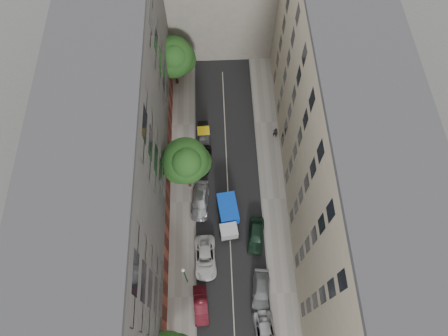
{
  "coord_description": "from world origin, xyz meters",
  "views": [
    {
      "loc": [
        -1.2,
        -17.99,
        44.73
      ],
      "look_at": [
        -0.47,
        1.44,
        6.0
      ],
      "focal_mm": 32.0,
      "sensor_mm": 36.0,
      "label": 1
    }
  ],
  "objects_px": {
    "car_left_3": "(200,201)",
    "lamp_post": "(185,275)",
    "tree_mid": "(187,162)",
    "tarp_truck": "(228,215)",
    "car_left_4": "(204,160)",
    "car_left_5": "(204,135)",
    "pedestrian": "(275,133)",
    "tree_far": "(174,58)",
    "car_left_1": "(201,305)",
    "car_right_2": "(256,235)",
    "car_right_1": "(261,291)",
    "car_left_2": "(205,258)",
    "car_right_0": "(265,334)"
  },
  "relations": [
    {
      "from": "car_left_4",
      "to": "car_right_1",
      "type": "bearing_deg",
      "value": -62.23
    },
    {
      "from": "car_left_2",
      "to": "car_right_1",
      "type": "bearing_deg",
      "value": -34.53
    },
    {
      "from": "pedestrian",
      "to": "car_right_0",
      "type": "bearing_deg",
      "value": 102.58
    },
    {
      "from": "car_left_3",
      "to": "tree_far",
      "type": "height_order",
      "value": "tree_far"
    },
    {
      "from": "car_left_3",
      "to": "car_left_5",
      "type": "distance_m",
      "value": 9.22
    },
    {
      "from": "tarp_truck",
      "to": "tree_far",
      "type": "height_order",
      "value": "tree_far"
    },
    {
      "from": "car_right_2",
      "to": "tree_far",
      "type": "xyz_separation_m",
      "value": [
        -9.24,
        22.52,
        4.4
      ]
    },
    {
      "from": "car_left_4",
      "to": "tree_mid",
      "type": "height_order",
      "value": "tree_mid"
    },
    {
      "from": "car_left_3",
      "to": "tree_far",
      "type": "xyz_separation_m",
      "value": [
        -2.94,
        18.12,
        4.44
      ]
    },
    {
      "from": "tree_mid",
      "to": "car_right_0",
      "type": "bearing_deg",
      "value": -65.82
    },
    {
      "from": "car_left_2",
      "to": "tree_mid",
      "type": "bearing_deg",
      "value": 98.68
    },
    {
      "from": "car_left_5",
      "to": "car_right_1",
      "type": "xyz_separation_m",
      "value": [
        5.83,
        -19.8,
        0.0
      ]
    },
    {
      "from": "car_right_0",
      "to": "car_right_2",
      "type": "height_order",
      "value": "car_right_2"
    },
    {
      "from": "car_left_1",
      "to": "car_left_3",
      "type": "height_order",
      "value": "car_left_3"
    },
    {
      "from": "car_left_4",
      "to": "car_left_5",
      "type": "height_order",
      "value": "car_left_4"
    },
    {
      "from": "car_left_2",
      "to": "car_left_1",
      "type": "bearing_deg",
      "value": -97.8
    },
    {
      "from": "car_left_3",
      "to": "lamp_post",
      "type": "relative_size",
      "value": 0.84
    },
    {
      "from": "car_left_4",
      "to": "lamp_post",
      "type": "bearing_deg",
      "value": -89.97
    },
    {
      "from": "tree_far",
      "to": "tarp_truck",
      "type": "bearing_deg",
      "value": -73.07
    },
    {
      "from": "car_right_2",
      "to": "tree_far",
      "type": "bearing_deg",
      "value": 121.02
    },
    {
      "from": "car_right_1",
      "to": "lamp_post",
      "type": "xyz_separation_m",
      "value": [
        -7.89,
        1.42,
        3.1
      ]
    },
    {
      "from": "car_left_5",
      "to": "tree_far",
      "type": "height_order",
      "value": "tree_far"
    },
    {
      "from": "car_left_1",
      "to": "car_right_2",
      "type": "distance_m",
      "value": 9.73
    },
    {
      "from": "car_left_3",
      "to": "tree_mid",
      "type": "height_order",
      "value": "tree_mid"
    },
    {
      "from": "car_left_5",
      "to": "tree_mid",
      "type": "relative_size",
      "value": 0.42
    },
    {
      "from": "car_left_2",
      "to": "car_left_4",
      "type": "xyz_separation_m",
      "value": [
        0.08,
        12.37,
        -0.05
      ]
    },
    {
      "from": "tarp_truck",
      "to": "car_left_1",
      "type": "height_order",
      "value": "tarp_truck"
    },
    {
      "from": "car_left_5",
      "to": "lamp_post",
      "type": "xyz_separation_m",
      "value": [
        -2.06,
        -18.38,
        3.1
      ]
    },
    {
      "from": "car_right_1",
      "to": "car_right_2",
      "type": "bearing_deg",
      "value": 97.35
    },
    {
      "from": "car_left_2",
      "to": "car_left_3",
      "type": "relative_size",
      "value": 1.05
    },
    {
      "from": "car_left_1",
      "to": "tree_far",
      "type": "xyz_separation_m",
      "value": [
        -2.89,
        29.89,
        4.48
      ]
    },
    {
      "from": "car_left_3",
      "to": "tree_mid",
      "type": "relative_size",
      "value": 0.52
    },
    {
      "from": "pedestrian",
      "to": "tree_mid",
      "type": "bearing_deg",
      "value": 52.17
    },
    {
      "from": "car_left_5",
      "to": "car_right_1",
      "type": "distance_m",
      "value": 20.64
    },
    {
      "from": "tree_mid",
      "to": "pedestrian",
      "type": "xyz_separation_m",
      "value": [
        10.9,
        6.75,
        -5.48
      ]
    },
    {
      "from": "car_left_2",
      "to": "pedestrian",
      "type": "xyz_separation_m",
      "value": [
        9.28,
        15.75,
        0.35
      ]
    },
    {
      "from": "tarp_truck",
      "to": "car_right_1",
      "type": "relative_size",
      "value": 1.19
    },
    {
      "from": "car_left_1",
      "to": "car_right_2",
      "type": "relative_size",
      "value": 0.93
    },
    {
      "from": "car_left_5",
      "to": "pedestrian",
      "type": "relative_size",
      "value": 2.19
    },
    {
      "from": "car_left_5",
      "to": "pedestrian",
      "type": "xyz_separation_m",
      "value": [
        9.2,
        -0.23,
        0.4
      ]
    },
    {
      "from": "tree_mid",
      "to": "car_left_4",
      "type": "bearing_deg",
      "value": 63.23
    },
    {
      "from": "car_right_0",
      "to": "tree_mid",
      "type": "bearing_deg",
      "value": 108.41
    },
    {
      "from": "tarp_truck",
      "to": "car_right_0",
      "type": "height_order",
      "value": "tarp_truck"
    },
    {
      "from": "car_left_4",
      "to": "car_right_0",
      "type": "xyz_separation_m",
      "value": [
        5.94,
        -20.4,
        -0.03
      ]
    },
    {
      "from": "lamp_post",
      "to": "car_left_1",
      "type": "bearing_deg",
      "value": -60.92
    },
    {
      "from": "car_right_1",
      "to": "lamp_post",
      "type": "bearing_deg",
      "value": 176.27
    },
    {
      "from": "car_left_5",
      "to": "tree_far",
      "type": "relative_size",
      "value": 0.51
    },
    {
      "from": "pedestrian",
      "to": "tree_far",
      "type": "bearing_deg",
      "value": -15.34
    },
    {
      "from": "car_left_2",
      "to": "car_right_2",
      "type": "height_order",
      "value": "car_right_2"
    },
    {
      "from": "tarp_truck",
      "to": "car_left_4",
      "type": "relative_size",
      "value": 1.39
    }
  ]
}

